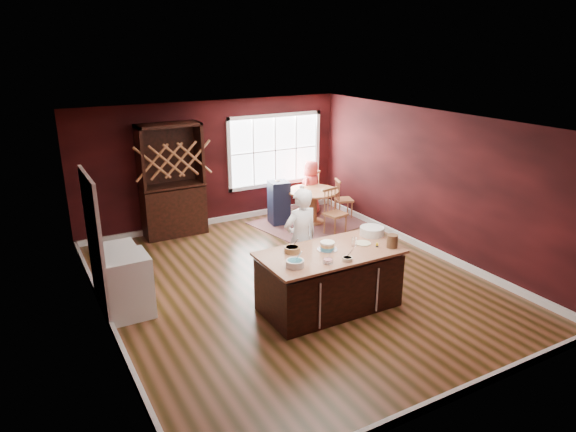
% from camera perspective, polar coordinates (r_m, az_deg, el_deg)
% --- Properties ---
extents(room_shell, '(7.00, 7.00, 7.00)m').
position_cam_1_polar(room_shell, '(8.22, 0.59, 1.03)').
color(room_shell, brown).
rests_on(room_shell, ground).
extents(window, '(2.36, 0.10, 1.66)m').
position_cam_1_polar(window, '(11.83, -1.47, 7.31)').
color(window, white).
rests_on(window, room_shell).
extents(doorway, '(0.08, 1.26, 2.13)m').
position_cam_1_polar(doorway, '(7.97, -20.62, -3.31)').
color(doorway, white).
rests_on(doorway, room_shell).
extents(kitchen_island, '(2.10, 1.10, 0.92)m').
position_cam_1_polar(kitchen_island, '(7.82, 4.59, -7.21)').
color(kitchen_island, black).
rests_on(kitchen_island, ground).
extents(dining_table, '(1.12, 1.12, 0.75)m').
position_cam_1_polar(dining_table, '(11.39, 2.77, 1.83)').
color(dining_table, brown).
rests_on(dining_table, ground).
extents(baker, '(0.65, 0.46, 1.71)m').
position_cam_1_polar(baker, '(8.23, 1.41, -2.62)').
color(baker, white).
rests_on(baker, ground).
extents(layer_cake, '(0.31, 0.31, 0.12)m').
position_cam_1_polar(layer_cake, '(7.65, 4.40, -3.34)').
color(layer_cake, white).
rests_on(layer_cake, kitchen_island).
extents(bowl_blue, '(0.26, 0.26, 0.10)m').
position_cam_1_polar(bowl_blue, '(7.08, 0.78, -5.30)').
color(bowl_blue, white).
rests_on(bowl_blue, kitchen_island).
extents(bowl_yellow, '(0.23, 0.23, 0.09)m').
position_cam_1_polar(bowl_yellow, '(7.55, 0.45, -3.75)').
color(bowl_yellow, '#9C7150').
rests_on(bowl_yellow, kitchen_island).
extents(bowl_pink, '(0.15, 0.15, 0.06)m').
position_cam_1_polar(bowl_pink, '(7.23, 4.46, -5.02)').
color(bowl_pink, white).
rests_on(bowl_pink, kitchen_island).
extents(bowl_olive, '(0.15, 0.15, 0.06)m').
position_cam_1_polar(bowl_olive, '(7.32, 6.62, -4.78)').
color(bowl_olive, silver).
rests_on(bowl_olive, kitchen_island).
extents(drinking_glass, '(0.07, 0.07, 0.15)m').
position_cam_1_polar(drinking_glass, '(7.82, 7.35, -2.85)').
color(drinking_glass, white).
rests_on(drinking_glass, kitchen_island).
extents(dinner_plate, '(0.24, 0.24, 0.02)m').
position_cam_1_polar(dinner_plate, '(7.96, 8.32, -3.01)').
color(dinner_plate, white).
rests_on(dinner_plate, kitchen_island).
extents(white_tub, '(0.39, 0.39, 0.13)m').
position_cam_1_polar(white_tub, '(8.32, 9.31, -1.66)').
color(white_tub, silver).
rests_on(white_tub, kitchen_island).
extents(stoneware_crock, '(0.17, 0.17, 0.20)m').
position_cam_1_polar(stoneware_crock, '(7.87, 11.50, -2.75)').
color(stoneware_crock, brown).
rests_on(stoneware_crock, kitchen_island).
extents(toy_figurine, '(0.04, 0.04, 0.07)m').
position_cam_1_polar(toy_figurine, '(7.85, 9.87, -3.19)').
color(toy_figurine, yellow).
rests_on(toy_figurine, kitchen_island).
extents(rug, '(2.70, 2.26, 0.01)m').
position_cam_1_polar(rug, '(11.55, 2.73, -0.68)').
color(rug, brown).
rests_on(rug, ground).
extents(chair_east, '(0.46, 0.47, 0.91)m').
position_cam_1_polar(chair_east, '(11.84, 6.25, 2.01)').
color(chair_east, '#9B6137').
rests_on(chair_east, ground).
extents(chair_south, '(0.48, 0.46, 0.98)m').
position_cam_1_polar(chair_south, '(10.73, 5.29, 0.45)').
color(chair_south, brown).
rests_on(chair_south, ground).
extents(chair_north, '(0.55, 0.54, 0.97)m').
position_cam_1_polar(chair_north, '(12.29, 2.38, 2.88)').
color(chair_north, brown).
rests_on(chair_north, ground).
extents(seated_woman, '(0.75, 0.66, 1.28)m').
position_cam_1_polar(seated_woman, '(11.93, 2.58, 3.15)').
color(seated_woman, '#DA4341').
rests_on(seated_woman, ground).
extents(high_chair, '(0.46, 0.46, 1.01)m').
position_cam_1_polar(high_chair, '(11.33, -1.02, 1.60)').
color(high_chair, black).
rests_on(high_chair, ground).
extents(toddler, '(0.18, 0.14, 0.26)m').
position_cam_1_polar(toddler, '(11.24, -1.41, 3.08)').
color(toddler, '#8CA5BF').
rests_on(toddler, high_chair).
extents(table_plate, '(0.18, 0.18, 0.01)m').
position_cam_1_polar(table_plate, '(11.33, 4.16, 2.87)').
color(table_plate, beige).
rests_on(table_plate, dining_table).
extents(table_cup, '(0.12, 0.12, 0.09)m').
position_cam_1_polar(table_cup, '(11.35, 1.53, 3.16)').
color(table_cup, white).
rests_on(table_cup, dining_table).
extents(hutch, '(1.27, 0.53, 2.33)m').
position_cam_1_polar(hutch, '(10.76, -12.77, 3.84)').
color(hutch, black).
rests_on(hutch, ground).
extents(washer, '(0.65, 0.63, 0.94)m').
position_cam_1_polar(washer, '(7.94, -17.42, -7.40)').
color(washer, white).
rests_on(washer, ground).
extents(dryer, '(0.60, 0.58, 0.87)m').
position_cam_1_polar(dryer, '(8.53, -18.34, -5.91)').
color(dryer, silver).
rests_on(dryer, ground).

